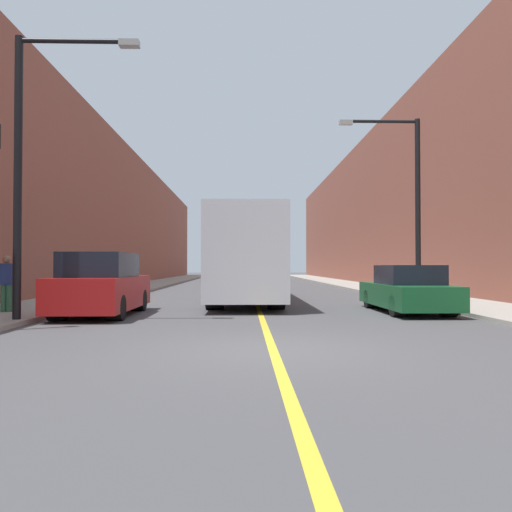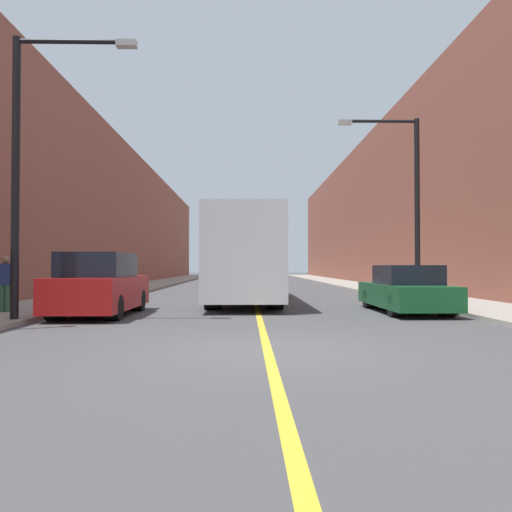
# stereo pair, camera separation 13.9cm
# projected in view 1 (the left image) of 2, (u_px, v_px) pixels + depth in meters

# --- Properties ---
(ground_plane) EXTENTS (200.00, 200.00, 0.00)m
(ground_plane) POSITION_uv_depth(u_px,v_px,m) (273.00, 349.00, 8.52)
(ground_plane) COLOR #474749
(sidewalk_left) EXTENTS (3.12, 72.00, 0.12)m
(sidewalk_left) POSITION_uv_depth(u_px,v_px,m) (155.00, 284.00, 38.33)
(sidewalk_left) COLOR #9E998E
(sidewalk_left) RESTS_ON ground
(sidewalk_right) EXTENTS (3.12, 72.00, 0.12)m
(sidewalk_right) POSITION_uv_depth(u_px,v_px,m) (344.00, 284.00, 38.69)
(sidewalk_right) COLOR #9E998E
(sidewalk_right) RESTS_ON ground
(building_row_left) EXTENTS (4.00, 72.00, 10.26)m
(building_row_left) POSITION_uv_depth(u_px,v_px,m) (108.00, 218.00, 38.34)
(building_row_left) COLOR brown
(building_row_left) RESTS_ON ground
(building_row_right) EXTENTS (4.00, 72.00, 11.50)m
(building_row_right) POSITION_uv_depth(u_px,v_px,m) (390.00, 211.00, 38.90)
(building_row_right) COLOR brown
(building_row_right) RESTS_ON ground
(road_center_line) EXTENTS (0.16, 72.00, 0.01)m
(road_center_line) POSITION_uv_depth(u_px,v_px,m) (250.00, 284.00, 38.51)
(road_center_line) COLOR gold
(road_center_line) RESTS_ON ground
(bus) EXTENTS (2.58, 10.78, 3.37)m
(bus) POSITION_uv_depth(u_px,v_px,m) (245.00, 257.00, 19.73)
(bus) COLOR silver
(bus) RESTS_ON ground
(parked_suv_left) EXTENTS (1.91, 4.60, 1.80)m
(parked_suv_left) POSITION_uv_depth(u_px,v_px,m) (102.00, 286.00, 14.34)
(parked_suv_left) COLOR maroon
(parked_suv_left) RESTS_ON ground
(car_right_near) EXTENTS (1.80, 4.78, 1.45)m
(car_right_near) POSITION_uv_depth(u_px,v_px,m) (407.00, 291.00, 15.38)
(car_right_near) COLOR #145128
(car_right_near) RESTS_ON ground
(street_lamp_left) EXTENTS (3.07, 0.24, 7.02)m
(street_lamp_left) POSITION_uv_depth(u_px,v_px,m) (31.00, 154.00, 12.33)
(street_lamp_left) COLOR black
(street_lamp_left) RESTS_ON sidewalk_left
(street_lamp_right) EXTENTS (3.07, 0.24, 6.87)m
(street_lamp_right) POSITION_uv_depth(u_px,v_px,m) (409.00, 194.00, 18.80)
(street_lamp_right) COLOR black
(street_lamp_right) RESTS_ON sidewalk_right
(pedestrian) EXTENTS (0.35, 0.23, 1.61)m
(pedestrian) POSITION_uv_depth(u_px,v_px,m) (7.00, 283.00, 14.23)
(pedestrian) COLOR #336B47
(pedestrian) RESTS_ON sidewalk_left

